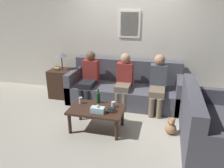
{
  "coord_description": "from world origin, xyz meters",
  "views": [
    {
      "loc": [
        0.85,
        -3.99,
        2.15
      ],
      "look_at": [
        -0.13,
        -0.11,
        0.66
      ],
      "focal_mm": 35.0,
      "sensor_mm": 36.0,
      "label": 1
    }
  ],
  "objects_px": {
    "coffee_table": "(97,111)",
    "wine_bottle": "(98,97)",
    "couch_side": "(209,129)",
    "person_right": "(158,82)",
    "person_middle": "(124,78)",
    "couch_main": "(125,89)",
    "drinking_glass": "(113,105)",
    "person_left": "(89,76)",
    "teddy_bear": "(171,127)"
  },
  "relations": [
    {
      "from": "coffee_table",
      "to": "wine_bottle",
      "type": "relative_size",
      "value": 3.49
    },
    {
      "from": "couch_side",
      "to": "wine_bottle",
      "type": "xyz_separation_m",
      "value": [
        -1.9,
        0.28,
        0.21
      ]
    },
    {
      "from": "coffee_table",
      "to": "person_right",
      "type": "distance_m",
      "value": 1.47
    },
    {
      "from": "wine_bottle",
      "to": "person_middle",
      "type": "relative_size",
      "value": 0.24
    },
    {
      "from": "couch_main",
      "to": "drinking_glass",
      "type": "distance_m",
      "value": 1.18
    },
    {
      "from": "person_left",
      "to": "teddy_bear",
      "type": "relative_size",
      "value": 3.68
    },
    {
      "from": "couch_main",
      "to": "person_middle",
      "type": "height_order",
      "value": "person_middle"
    },
    {
      "from": "drinking_glass",
      "to": "couch_main",
      "type": "bearing_deg",
      "value": 91.01
    },
    {
      "from": "wine_bottle",
      "to": "person_right",
      "type": "distance_m",
      "value": 1.32
    },
    {
      "from": "wine_bottle",
      "to": "teddy_bear",
      "type": "relative_size",
      "value": 0.88
    },
    {
      "from": "coffee_table",
      "to": "wine_bottle",
      "type": "bearing_deg",
      "value": 99.76
    },
    {
      "from": "wine_bottle",
      "to": "person_left",
      "type": "distance_m",
      "value": 1.01
    },
    {
      "from": "couch_side",
      "to": "drinking_glass",
      "type": "xyz_separation_m",
      "value": [
        -1.58,
        0.16,
        0.16
      ]
    },
    {
      "from": "drinking_glass",
      "to": "person_left",
      "type": "xyz_separation_m",
      "value": [
        -0.8,
        1.0,
        0.15
      ]
    },
    {
      "from": "drinking_glass",
      "to": "person_left",
      "type": "relative_size",
      "value": 0.09
    },
    {
      "from": "couch_main",
      "to": "wine_bottle",
      "type": "distance_m",
      "value": 1.11
    },
    {
      "from": "wine_bottle",
      "to": "drinking_glass",
      "type": "xyz_separation_m",
      "value": [
        0.31,
        -0.12,
        -0.05
      ]
    },
    {
      "from": "drinking_glass",
      "to": "person_left",
      "type": "distance_m",
      "value": 1.29
    },
    {
      "from": "person_right",
      "to": "teddy_bear",
      "type": "distance_m",
      "value": 1.06
    },
    {
      "from": "teddy_bear",
      "to": "drinking_glass",
      "type": "bearing_deg",
      "value": -176.92
    },
    {
      "from": "person_right",
      "to": "coffee_table",
      "type": "bearing_deg",
      "value": -133.07
    },
    {
      "from": "wine_bottle",
      "to": "person_left",
      "type": "relative_size",
      "value": 0.24
    },
    {
      "from": "wine_bottle",
      "to": "person_right",
      "type": "height_order",
      "value": "person_right"
    },
    {
      "from": "person_middle",
      "to": "couch_main",
      "type": "bearing_deg",
      "value": 95.25
    },
    {
      "from": "teddy_bear",
      "to": "person_left",
      "type": "bearing_deg",
      "value": 152.39
    },
    {
      "from": "couch_side",
      "to": "person_right",
      "type": "xyz_separation_m",
      "value": [
        -0.87,
        1.1,
        0.32
      ]
    },
    {
      "from": "coffee_table",
      "to": "person_middle",
      "type": "relative_size",
      "value": 0.83
    },
    {
      "from": "wine_bottle",
      "to": "teddy_bear",
      "type": "bearing_deg",
      "value": -2.92
    },
    {
      "from": "teddy_bear",
      "to": "person_middle",
      "type": "bearing_deg",
      "value": 137.37
    },
    {
      "from": "person_left",
      "to": "teddy_bear",
      "type": "bearing_deg",
      "value": -27.61
    },
    {
      "from": "couch_main",
      "to": "person_middle",
      "type": "relative_size",
      "value": 2.18
    },
    {
      "from": "coffee_table",
      "to": "person_right",
      "type": "height_order",
      "value": "person_right"
    },
    {
      "from": "couch_side",
      "to": "coffee_table",
      "type": "distance_m",
      "value": 1.86
    },
    {
      "from": "wine_bottle",
      "to": "coffee_table",
      "type": "bearing_deg",
      "value": -80.24
    },
    {
      "from": "couch_side",
      "to": "drinking_glass",
      "type": "height_order",
      "value": "couch_side"
    },
    {
      "from": "person_right",
      "to": "person_left",
      "type": "bearing_deg",
      "value": 177.78
    },
    {
      "from": "wine_bottle",
      "to": "couch_main",
      "type": "bearing_deg",
      "value": 74.42
    },
    {
      "from": "person_left",
      "to": "teddy_bear",
      "type": "height_order",
      "value": "person_left"
    },
    {
      "from": "couch_side",
      "to": "person_middle",
      "type": "bearing_deg",
      "value": 54.03
    },
    {
      "from": "coffee_table",
      "to": "person_left",
      "type": "bearing_deg",
      "value": 115.12
    },
    {
      "from": "couch_main",
      "to": "wine_bottle",
      "type": "height_order",
      "value": "couch_main"
    },
    {
      "from": "drinking_glass",
      "to": "person_middle",
      "type": "xyz_separation_m",
      "value": [
        -0.0,
        0.99,
        0.16
      ]
    },
    {
      "from": "person_right",
      "to": "drinking_glass",
      "type": "bearing_deg",
      "value": -127.1
    },
    {
      "from": "couch_side",
      "to": "wine_bottle",
      "type": "relative_size",
      "value": 6.21
    },
    {
      "from": "person_middle",
      "to": "coffee_table",
      "type": "bearing_deg",
      "value": -103.7
    },
    {
      "from": "coffee_table",
      "to": "wine_bottle",
      "type": "distance_m",
      "value": 0.29
    },
    {
      "from": "coffee_table",
      "to": "person_right",
      "type": "bearing_deg",
      "value": 46.93
    },
    {
      "from": "coffee_table",
      "to": "person_right",
      "type": "xyz_separation_m",
      "value": [
        0.99,
        1.06,
        0.27
      ]
    },
    {
      "from": "drinking_glass",
      "to": "coffee_table",
      "type": "bearing_deg",
      "value": -157.61
    },
    {
      "from": "couch_side",
      "to": "drinking_glass",
      "type": "distance_m",
      "value": 1.6
    }
  ]
}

